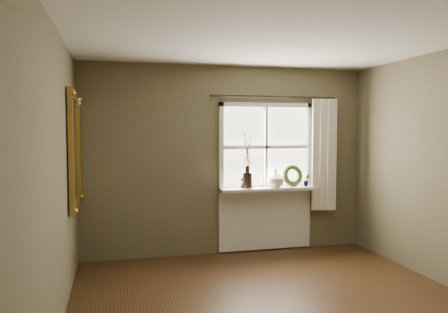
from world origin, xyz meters
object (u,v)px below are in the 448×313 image
dark_jug (247,180)px  wreath (292,178)px  gilt_mirror (75,150)px  cream_vase (275,178)px

dark_jug → wreath: size_ratio=0.69×
wreath → gilt_mirror: gilt_mirror is taller
cream_vase → wreath: bearing=8.3°
cream_vase → gilt_mirror: 2.70m
cream_vase → gilt_mirror: size_ratio=0.19×
gilt_mirror → dark_jug: bearing=11.4°
cream_vase → gilt_mirror: gilt_mirror is taller
dark_jug → cream_vase: size_ratio=0.84×
cream_vase → wreath: size_ratio=0.82×
dark_jug → gilt_mirror: bearing=-168.6°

